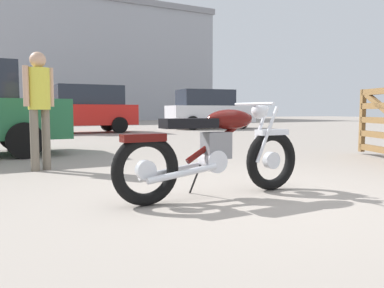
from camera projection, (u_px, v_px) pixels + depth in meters
The scene contains 6 objects.
ground_plane at pixel (257, 201), 3.74m from camera, with size 80.00×80.00×0.00m, color gray.
vintage_motorcycle at pixel (216, 151), 3.87m from camera, with size 2.08×0.62×0.94m.
bystander at pixel (39, 98), 5.55m from camera, with size 0.42×0.30×1.66m.
white_estate_far at pixel (84, 108), 14.91m from camera, with size 3.95×1.92×1.78m.
dark_sedan_left at pixel (208, 109), 18.26m from camera, with size 4.01×2.04×1.78m.
industrial_building at pixel (72, 65), 37.09m from camera, with size 23.74×15.36×22.43m.
Camera 1 is at (-2.13, -3.06, 0.85)m, focal length 37.12 mm.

